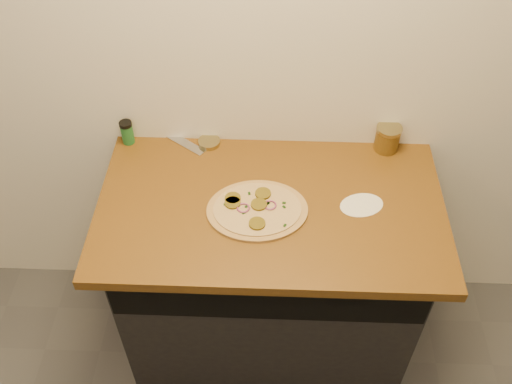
{
  "coord_description": "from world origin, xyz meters",
  "views": [
    {
      "loc": [
        -0.0,
        0.09,
        2.35
      ],
      "look_at": [
        -0.05,
        1.43,
        0.95
      ],
      "focal_mm": 40.0,
      "sensor_mm": 36.0,
      "label": 1
    }
  ],
  "objects_px": {
    "pizza": "(257,209)",
    "salsa_jar": "(387,138)",
    "spice_shaker": "(127,132)",
    "chefs_knife": "(171,135)"
  },
  "relations": [
    {
      "from": "chefs_knife",
      "to": "salsa_jar",
      "type": "relative_size",
      "value": 2.41
    },
    {
      "from": "pizza",
      "to": "salsa_jar",
      "type": "height_order",
      "value": "salsa_jar"
    },
    {
      "from": "salsa_jar",
      "to": "pizza",
      "type": "bearing_deg",
      "value": -144.74
    },
    {
      "from": "pizza",
      "to": "salsa_jar",
      "type": "relative_size",
      "value": 3.59
    },
    {
      "from": "pizza",
      "to": "spice_shaker",
      "type": "distance_m",
      "value": 0.61
    },
    {
      "from": "pizza",
      "to": "salsa_jar",
      "type": "distance_m",
      "value": 0.58
    },
    {
      "from": "chefs_knife",
      "to": "salsa_jar",
      "type": "height_order",
      "value": "salsa_jar"
    },
    {
      "from": "pizza",
      "to": "spice_shaker",
      "type": "relative_size",
      "value": 3.86
    },
    {
      "from": "pizza",
      "to": "spice_shaker",
      "type": "bearing_deg",
      "value": 146.21
    },
    {
      "from": "salsa_jar",
      "to": "spice_shaker",
      "type": "height_order",
      "value": "salsa_jar"
    }
  ]
}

